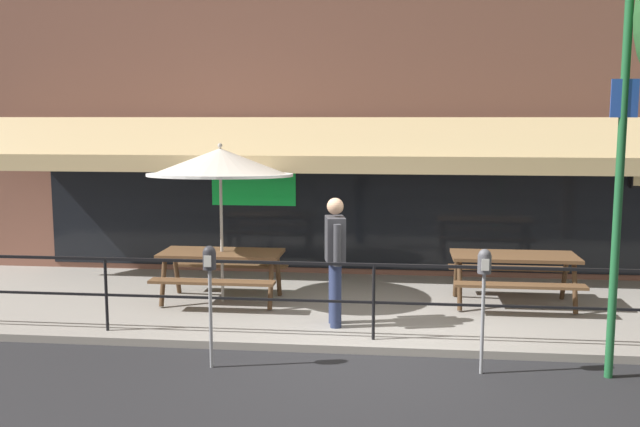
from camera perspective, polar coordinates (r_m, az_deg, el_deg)
ground_plane at (r=8.80m, az=4.20°, el=-11.23°), size 120.00×120.00×0.00m
patio_deck at (r=10.70m, az=4.60°, el=-7.49°), size 15.00×4.00×0.10m
restaurant_building at (r=12.60m, az=5.12°, el=13.03°), size 15.00×1.60×8.11m
patio_railing at (r=8.86m, az=4.32°, el=-5.71°), size 13.84×0.04×0.97m
picnic_table_left at (r=10.74m, az=-7.87°, el=-3.88°), size 1.80×1.42×0.76m
picnic_table_centre at (r=10.81m, az=15.25°, el=-4.01°), size 1.80×1.42×0.76m
patio_umbrella_left at (r=10.57m, az=-7.99°, el=4.00°), size 2.14×2.14×2.38m
pedestrian_walking at (r=9.39m, az=1.22°, el=-3.31°), size 0.31×0.61×1.71m
parking_meter_near at (r=8.16m, az=-8.83°, el=-4.45°), size 0.15×0.16×1.42m
parking_meter_far at (r=8.07m, az=13.00°, el=-4.69°), size 0.15×0.16×1.42m
street_sign_pole at (r=8.24m, az=22.83°, el=2.38°), size 0.28×0.09×4.24m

